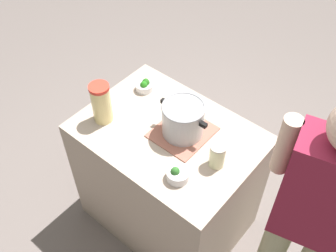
{
  "coord_description": "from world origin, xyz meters",
  "views": [
    {
      "loc": [
        0.96,
        -1.14,
        2.56
      ],
      "look_at": [
        0.0,
        0.0,
        0.95
      ],
      "focal_mm": 42.7,
      "sensor_mm": 36.0,
      "label": 1
    }
  ],
  "objects_px": {
    "mason_jar": "(217,155)",
    "person_cook": "(308,223)",
    "broccoli_bowl_center": "(177,174)",
    "lemonade_pitcher": "(101,103)",
    "cooking_pot": "(183,119)",
    "broccoli_bowl_front": "(144,86)"
  },
  "relations": [
    {
      "from": "mason_jar",
      "to": "lemonade_pitcher",
      "type": "bearing_deg",
      "value": -167.67
    },
    {
      "from": "cooking_pot",
      "to": "broccoli_bowl_front",
      "type": "xyz_separation_m",
      "value": [
        -0.4,
        0.13,
        -0.08
      ]
    },
    {
      "from": "mason_jar",
      "to": "broccoli_bowl_front",
      "type": "bearing_deg",
      "value": 164.54
    },
    {
      "from": "broccoli_bowl_front",
      "to": "person_cook",
      "type": "bearing_deg",
      "value": -9.82
    },
    {
      "from": "cooking_pot",
      "to": "lemonade_pitcher",
      "type": "relative_size",
      "value": 1.21
    },
    {
      "from": "lemonade_pitcher",
      "to": "broccoli_bowl_front",
      "type": "relative_size",
      "value": 2.38
    },
    {
      "from": "lemonade_pitcher",
      "to": "mason_jar",
      "type": "height_order",
      "value": "lemonade_pitcher"
    },
    {
      "from": "cooking_pot",
      "to": "person_cook",
      "type": "distance_m",
      "value": 0.81
    },
    {
      "from": "broccoli_bowl_front",
      "to": "mason_jar",
      "type": "bearing_deg",
      "value": -15.46
    },
    {
      "from": "cooking_pot",
      "to": "mason_jar",
      "type": "bearing_deg",
      "value": -12.11
    },
    {
      "from": "mason_jar",
      "to": "person_cook",
      "type": "bearing_deg",
      "value": -2.34
    },
    {
      "from": "cooking_pot",
      "to": "broccoli_bowl_center",
      "type": "height_order",
      "value": "cooking_pot"
    },
    {
      "from": "cooking_pot",
      "to": "broccoli_bowl_center",
      "type": "distance_m",
      "value": 0.32
    },
    {
      "from": "broccoli_bowl_center",
      "to": "person_cook",
      "type": "distance_m",
      "value": 0.65
    },
    {
      "from": "lemonade_pitcher",
      "to": "broccoli_bowl_center",
      "type": "height_order",
      "value": "lemonade_pitcher"
    },
    {
      "from": "mason_jar",
      "to": "person_cook",
      "type": "relative_size",
      "value": 0.09
    },
    {
      "from": "mason_jar",
      "to": "broccoli_bowl_front",
      "type": "height_order",
      "value": "mason_jar"
    },
    {
      "from": "cooking_pot",
      "to": "lemonade_pitcher",
      "type": "distance_m",
      "value": 0.46
    },
    {
      "from": "lemonade_pitcher",
      "to": "person_cook",
      "type": "xyz_separation_m",
      "value": [
        1.21,
        0.13,
        -0.1
      ]
    },
    {
      "from": "lemonade_pitcher",
      "to": "cooking_pot",
      "type": "bearing_deg",
      "value": 26.64
    },
    {
      "from": "mason_jar",
      "to": "broccoli_bowl_center",
      "type": "height_order",
      "value": "mason_jar"
    },
    {
      "from": "lemonade_pitcher",
      "to": "person_cook",
      "type": "height_order",
      "value": "person_cook"
    }
  ]
}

